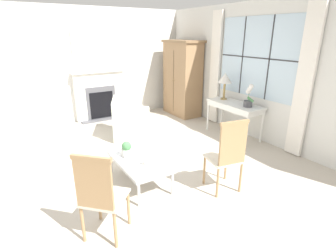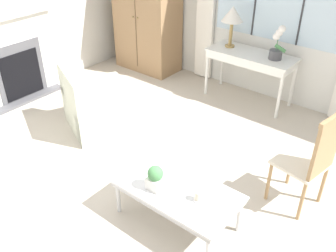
# 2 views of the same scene
# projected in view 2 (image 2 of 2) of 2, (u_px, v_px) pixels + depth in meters

# --- Properties ---
(ground_plane) EXTENTS (14.00, 14.00, 0.00)m
(ground_plane) POSITION_uv_depth(u_px,v_px,m) (135.00, 198.00, 3.93)
(ground_plane) COLOR #BCB2A3
(wall_back_windowed) EXTENTS (7.20, 0.14, 2.80)m
(wall_back_windowed) POSITION_uv_depth(u_px,v_px,m) (279.00, 4.00, 5.17)
(wall_back_windowed) COLOR silver
(wall_back_windowed) RESTS_ON ground_plane
(wall_left) EXTENTS (0.06, 7.20, 2.80)m
(wall_left) POSITION_uv_depth(u_px,v_px,m) (0.00, 4.00, 5.18)
(wall_left) COLOR silver
(wall_left) RESTS_ON ground_plane
(fireplace) EXTENTS (0.34, 1.36, 2.31)m
(fireplace) POSITION_uv_depth(u_px,v_px,m) (13.00, 50.00, 5.44)
(fireplace) COLOR #515156
(fireplace) RESTS_ON ground_plane
(armoire) EXTENTS (1.17, 0.63, 2.01)m
(armoire) POSITION_uv_depth(u_px,v_px,m) (147.00, 11.00, 6.28)
(armoire) COLOR #93704C
(armoire) RESTS_ON ground_plane
(console_table) EXTENTS (1.28, 0.53, 0.75)m
(console_table) POSITION_uv_depth(u_px,v_px,m) (251.00, 59.00, 5.42)
(console_table) COLOR white
(console_table) RESTS_ON ground_plane
(table_lamp) EXTENTS (0.31, 0.31, 0.60)m
(table_lamp) POSITION_uv_depth(u_px,v_px,m) (233.00, 15.00, 5.35)
(table_lamp) COLOR #9E7F47
(table_lamp) RESTS_ON console_table
(potted_orchid) EXTENTS (0.23, 0.18, 0.48)m
(potted_orchid) POSITION_uv_depth(u_px,v_px,m) (277.00, 46.00, 5.09)
(potted_orchid) COLOR #4C4C51
(potted_orchid) RESTS_ON console_table
(armchair_upholstered) EXTENTS (1.10, 1.07, 0.86)m
(armchair_upholstered) POSITION_uv_depth(u_px,v_px,m) (98.00, 108.00, 4.96)
(armchair_upholstered) COLOR beige
(armchair_upholstered) RESTS_ON ground_plane
(side_chair_wooden) EXTENTS (0.51, 0.51, 1.11)m
(side_chair_wooden) POSITION_uv_depth(u_px,v_px,m) (313.00, 157.00, 3.51)
(side_chair_wooden) COLOR beige
(side_chair_wooden) RESTS_ON ground_plane
(coffee_table) EXTENTS (1.15, 0.62, 0.41)m
(coffee_table) POSITION_uv_depth(u_px,v_px,m) (177.00, 192.00, 3.46)
(coffee_table) COLOR silver
(coffee_table) RESTS_ON ground_plane
(potted_plant_small) EXTENTS (0.15, 0.15, 0.24)m
(potted_plant_small) POSITION_uv_depth(u_px,v_px,m) (155.00, 177.00, 3.38)
(potted_plant_small) COLOR white
(potted_plant_small) RESTS_ON coffee_table
(pillar_candle) EXTENTS (0.10, 0.10, 0.11)m
(pillar_candle) POSITION_uv_depth(u_px,v_px,m) (198.00, 196.00, 3.28)
(pillar_candle) COLOR silver
(pillar_candle) RESTS_ON coffee_table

